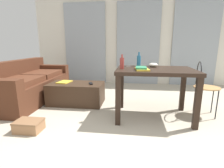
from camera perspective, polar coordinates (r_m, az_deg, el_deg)
ground_plane at (r=2.96m, az=8.88°, el=-9.06°), size 9.04×9.04×0.00m
wall_back at (r=5.03m, az=8.75°, el=15.43°), size 5.94×0.10×2.66m
curtains at (r=4.94m, az=8.69°, el=13.12°), size 4.23×0.03×2.26m
couch at (r=3.87m, az=-26.16°, el=-0.19°), size 0.89×2.05×0.79m
coffee_table at (r=3.32m, az=-11.83°, el=-3.06°), size 1.01×0.56×0.40m
craft_table at (r=2.62m, az=14.14°, el=2.51°), size 1.14×0.79×0.76m
wire_chair at (r=3.01m, az=28.15°, el=0.54°), size 0.38×0.41×0.86m
bottle_near at (r=2.50m, az=3.35°, el=7.01°), size 0.06×0.06×0.21m
bottle_far at (r=2.84m, az=8.96°, el=7.75°), size 0.06×0.06×0.23m
bowl at (r=2.81m, az=13.68°, el=6.25°), size 0.14×0.14×0.07m
book_stack at (r=2.44m, az=9.86°, el=5.14°), size 0.21×0.31×0.04m
scissors at (r=2.82m, az=4.97°, el=5.98°), size 0.11×0.09×0.00m
tv_remote_primary at (r=3.15m, az=-7.14°, el=0.17°), size 0.11×0.16×0.02m
magazine at (r=3.39m, az=-15.66°, el=0.67°), size 0.25×0.31×0.02m
shoebox at (r=2.52m, az=-26.06°, el=-12.46°), size 0.34×0.24×0.15m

